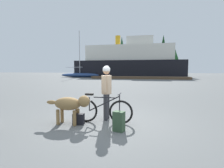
{
  "coord_description": "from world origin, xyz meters",
  "views": [
    {
      "loc": [
        1.15,
        -4.97,
        1.59
      ],
      "look_at": [
        -0.2,
        1.23,
        1.07
      ],
      "focal_mm": 28.2,
      "sensor_mm": 36.0,
      "label": 1
    }
  ],
  "objects_px": {
    "person_cyclist": "(106,87)",
    "backpack": "(119,121)",
    "ferry_boat": "(130,62)",
    "bicycle": "(103,110)",
    "sailboat_moored": "(80,75)",
    "handbag_pannier": "(79,119)",
    "dog": "(70,104)"
  },
  "relations": [
    {
      "from": "backpack",
      "to": "sailboat_moored",
      "type": "relative_size",
      "value": 0.05
    },
    {
      "from": "bicycle",
      "to": "handbag_pannier",
      "type": "distance_m",
      "value": 0.74
    },
    {
      "from": "backpack",
      "to": "handbag_pannier",
      "type": "relative_size",
      "value": 1.62
    },
    {
      "from": "person_cyclist",
      "to": "handbag_pannier",
      "type": "height_order",
      "value": "person_cyclist"
    },
    {
      "from": "bicycle",
      "to": "sailboat_moored",
      "type": "bearing_deg",
      "value": 113.87
    },
    {
      "from": "bicycle",
      "to": "person_cyclist",
      "type": "xyz_separation_m",
      "value": [
        0.02,
        0.41,
        0.65
      ]
    },
    {
      "from": "sailboat_moored",
      "to": "dog",
      "type": "bearing_deg",
      "value": -67.8
    },
    {
      "from": "person_cyclist",
      "to": "handbag_pannier",
      "type": "xyz_separation_m",
      "value": [
        -0.67,
        -0.68,
        -0.87
      ]
    },
    {
      "from": "ferry_boat",
      "to": "backpack",
      "type": "bearing_deg",
      "value": -84.02
    },
    {
      "from": "bicycle",
      "to": "dog",
      "type": "bearing_deg",
      "value": -160.61
    },
    {
      "from": "dog",
      "to": "handbag_pannier",
      "type": "relative_size",
      "value": 4.21
    },
    {
      "from": "bicycle",
      "to": "ferry_boat",
      "type": "relative_size",
      "value": 0.08
    },
    {
      "from": "person_cyclist",
      "to": "handbag_pannier",
      "type": "relative_size",
      "value": 5.36
    },
    {
      "from": "person_cyclist",
      "to": "backpack",
      "type": "xyz_separation_m",
      "value": [
        0.58,
        -0.99,
        -0.77
      ]
    },
    {
      "from": "handbag_pannier",
      "to": "ferry_boat",
      "type": "distance_m",
      "value": 34.57
    },
    {
      "from": "backpack",
      "to": "person_cyclist",
      "type": "bearing_deg",
      "value": 120.2
    },
    {
      "from": "person_cyclist",
      "to": "ferry_boat",
      "type": "xyz_separation_m",
      "value": [
        -3.05,
        33.68,
        2.19
      ]
    },
    {
      "from": "handbag_pannier",
      "to": "person_cyclist",
      "type": "bearing_deg",
      "value": 45.35
    },
    {
      "from": "bicycle",
      "to": "person_cyclist",
      "type": "bearing_deg",
      "value": 87.76
    },
    {
      "from": "person_cyclist",
      "to": "backpack",
      "type": "bearing_deg",
      "value": -59.8
    },
    {
      "from": "backpack",
      "to": "ferry_boat",
      "type": "xyz_separation_m",
      "value": [
        -3.63,
        34.67,
        2.96
      ]
    },
    {
      "from": "handbag_pannier",
      "to": "sailboat_moored",
      "type": "relative_size",
      "value": 0.03
    },
    {
      "from": "person_cyclist",
      "to": "ferry_boat",
      "type": "bearing_deg",
      "value": 95.18
    },
    {
      "from": "ferry_boat",
      "to": "dog",
      "type": "bearing_deg",
      "value": -86.42
    },
    {
      "from": "dog",
      "to": "sailboat_moored",
      "type": "xyz_separation_m",
      "value": [
        -12.11,
        29.66,
        -0.09
      ]
    },
    {
      "from": "person_cyclist",
      "to": "sailboat_moored",
      "type": "height_order",
      "value": "sailboat_moored"
    },
    {
      "from": "bicycle",
      "to": "backpack",
      "type": "distance_m",
      "value": 0.84
    },
    {
      "from": "bicycle",
      "to": "person_cyclist",
      "type": "distance_m",
      "value": 0.77
    },
    {
      "from": "ferry_boat",
      "to": "sailboat_moored",
      "type": "distance_m",
      "value": 11.35
    },
    {
      "from": "person_cyclist",
      "to": "bicycle",
      "type": "bearing_deg",
      "value": -92.24
    },
    {
      "from": "person_cyclist",
      "to": "handbag_pannier",
      "type": "distance_m",
      "value": 1.29
    },
    {
      "from": "ferry_boat",
      "to": "sailboat_moored",
      "type": "relative_size",
      "value": 2.37
    }
  ]
}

